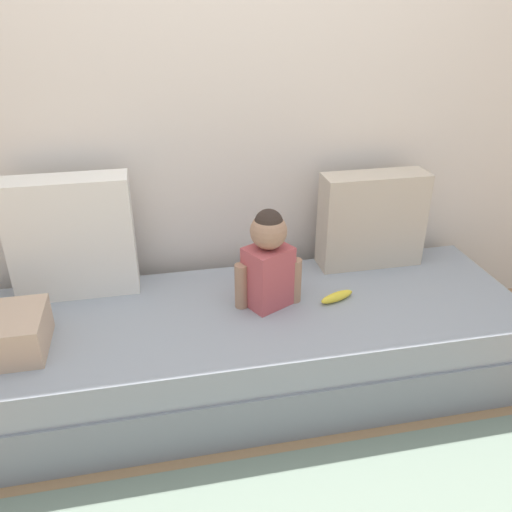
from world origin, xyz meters
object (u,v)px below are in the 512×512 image
Objects in this scene: throw_pillow_left at (72,237)px; banana at (337,297)px; toddler at (268,259)px; throw_pillow_right at (372,220)px; couch at (243,346)px.

throw_pillow_left is 3.13× the size of banana.
banana is (0.30, -0.04, -0.19)m from toddler.
banana is at bearing -15.85° from throw_pillow_left.
couch is at bearing -156.32° from throw_pillow_right.
couch is 5.71× the size of toddler.
throw_pillow_left is 0.85m from toddler.
throw_pillow_right is (0.69, 0.30, 0.42)m from couch.
throw_pillow_right is at bearing 25.56° from toddler.
couch is 14.67× the size of banana.
toddler is 2.57× the size of banana.
throw_pillow_right reaches higher than banana.
banana reaches higher than couch.
toddler is at bearing 13.60° from couch.
throw_pillow_left is at bearing 164.15° from banana.
throw_pillow_right reaches higher than couch.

